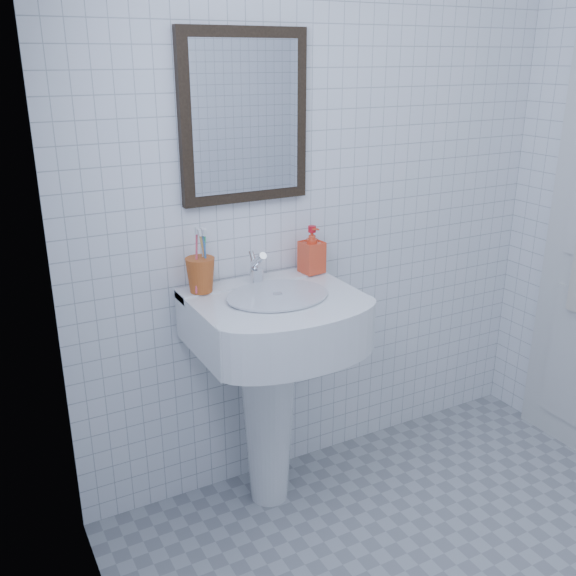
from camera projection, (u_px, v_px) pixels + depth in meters
wall_back at (325, 189)px, 2.62m from camera, size 2.20×0.02×2.50m
wall_left at (151, 363)px, 1.13m from camera, size 0.02×2.40×2.50m
washbasin at (271, 364)px, 2.49m from camera, size 0.61×0.45×0.94m
faucet at (257, 269)px, 2.46m from camera, size 0.05×0.12×0.14m
toothbrush_cup at (201, 275)px, 2.36m from camera, size 0.12×0.12×0.13m
soap_dispenser at (312, 250)px, 2.56m from camera, size 0.09×0.10×0.19m
wall_mirror at (245, 117)px, 2.33m from camera, size 0.50×0.04×0.62m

